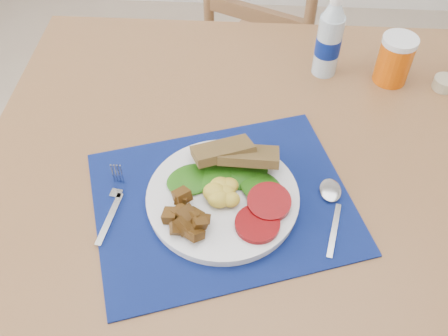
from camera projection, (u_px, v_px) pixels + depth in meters
name	position (u px, v px, depth m)	size (l,w,h in m)	color
table	(313.00, 171.00, 1.11)	(1.40, 0.90, 0.75)	brown
chair_far	(268.00, 33.00, 1.67)	(0.51, 0.50, 1.06)	brown
placemat	(223.00, 202.00, 0.95)	(0.48, 0.37, 0.00)	black
breakfast_plate	(220.00, 196.00, 0.93)	(0.28, 0.28, 0.07)	silver
fork	(114.00, 202.00, 0.94)	(0.03, 0.17, 0.00)	#B2B5BA
spoon	(331.00, 203.00, 0.94)	(0.04, 0.18, 0.01)	#B2B5BA
water_bottle	(329.00, 41.00, 1.14)	(0.06, 0.06, 0.20)	#ADBFCC
juice_glass	(394.00, 61.00, 1.15)	(0.08, 0.08, 0.11)	#D45205
ramekin	(445.00, 83.00, 1.16)	(0.05, 0.05, 0.03)	tan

